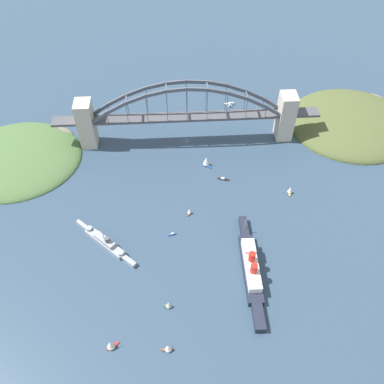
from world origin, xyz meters
The scene contains 15 objects.
ground_plane centered at (0.00, 0.00, 0.00)m, with size 1400.00×1400.00×0.00m, color #2D4256.
harbor_arch_bridge centered at (0.00, 0.00, 26.93)m, with size 256.67×19.24×65.03m.
headland_west_shore centered at (-175.18, -16.07, 0.00)m, with size 132.84×125.44×28.40m.
headland_east_shore centered at (163.79, 18.42, 0.00)m, with size 124.33×115.18×20.07m.
ocean_liner centered at (-39.60, 157.22, 5.43)m, with size 12.35×98.73×19.66m.
naval_cruiser centered at (71.84, 125.38, 2.91)m, with size 51.41×48.82×16.88m.
seaplane_taxiing_near_bridge centered at (-49.23, -55.25, 1.86)m, with size 10.92×7.53×4.76m.
small_boat_0 centered at (-30.03, 58.46, 0.71)m, with size 10.73×4.50×1.95m.
small_boat_1 centered at (3.18, 97.07, 2.91)m, with size 4.61×6.26×6.21m.
small_boat_2 centered at (23.80, 213.81, 3.72)m, with size 8.16×4.56×7.89m.
small_boat_3 centered at (-16.04, 38.37, 5.23)m, with size 9.21×9.61×11.39m.
small_boat_4 centered at (-87.18, 78.86, 3.91)m, with size 5.25×7.85×8.28m.
small_boat_5 centered at (18.66, 119.11, 0.75)m, with size 7.39×2.43×2.14m.
small_boat_6 centered at (22.92, 182.88, 3.51)m, with size 6.72×4.63×7.51m.
small_boat_7 centered at (61.42, 209.66, 4.46)m, with size 8.84×7.12×9.65m.
Camera 1 is at (14.99, 325.16, 272.50)m, focal length 39.00 mm.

